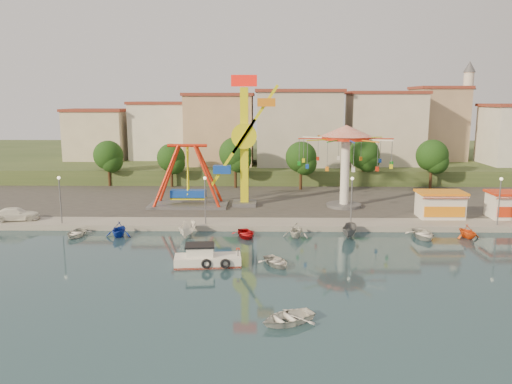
{
  "coord_description": "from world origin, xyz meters",
  "views": [
    {
      "loc": [
        -1.53,
        -40.41,
        14.17
      ],
      "look_at": [
        -2.45,
        14.0,
        4.0
      ],
      "focal_mm": 35.0,
      "sensor_mm": 36.0,
      "label": 1
    }
  ],
  "objects_px": {
    "cabin_motorboat": "(206,259)",
    "rowboat_a": "(276,262)",
    "wave_swinger": "(346,148)",
    "pirate_ship_ride": "(188,177)",
    "van": "(16,214)",
    "kamikaze_tower": "(247,144)"
  },
  "relations": [
    {
      "from": "pirate_ship_ride",
      "to": "kamikaze_tower",
      "type": "relative_size",
      "value": 0.61
    },
    {
      "from": "wave_swinger",
      "to": "van",
      "type": "distance_m",
      "value": 39.74
    },
    {
      "from": "kamikaze_tower",
      "to": "rowboat_a",
      "type": "xyz_separation_m",
      "value": [
        3.3,
        -21.69,
        -8.17
      ]
    },
    {
      "from": "rowboat_a",
      "to": "van",
      "type": "bearing_deg",
      "value": 128.33
    },
    {
      "from": "cabin_motorboat",
      "to": "pirate_ship_ride",
      "type": "bearing_deg",
      "value": 96.46
    },
    {
      "from": "pirate_ship_ride",
      "to": "cabin_motorboat",
      "type": "relative_size",
      "value": 1.7
    },
    {
      "from": "rowboat_a",
      "to": "van",
      "type": "distance_m",
      "value": 32.16
    },
    {
      "from": "cabin_motorboat",
      "to": "rowboat_a",
      "type": "relative_size",
      "value": 1.75
    },
    {
      "from": "rowboat_a",
      "to": "van",
      "type": "relative_size",
      "value": 0.68
    },
    {
      "from": "wave_swinger",
      "to": "rowboat_a",
      "type": "distance_m",
      "value": 24.4
    },
    {
      "from": "rowboat_a",
      "to": "cabin_motorboat",
      "type": "bearing_deg",
      "value": 153.14
    },
    {
      "from": "cabin_motorboat",
      "to": "van",
      "type": "relative_size",
      "value": 1.18
    },
    {
      "from": "pirate_ship_ride",
      "to": "cabin_motorboat",
      "type": "distance_m",
      "value": 22.3
    },
    {
      "from": "pirate_ship_ride",
      "to": "wave_swinger",
      "type": "xyz_separation_m",
      "value": [
        19.92,
        -0.2,
        3.8
      ]
    },
    {
      "from": "cabin_motorboat",
      "to": "rowboat_a",
      "type": "xyz_separation_m",
      "value": [
        6.06,
        0.02,
        -0.19
      ]
    },
    {
      "from": "wave_swinger",
      "to": "rowboat_a",
      "type": "relative_size",
      "value": 3.45
    },
    {
      "from": "pirate_ship_ride",
      "to": "rowboat_a",
      "type": "xyz_separation_m",
      "value": [
        10.79,
        -21.43,
        -4.05
      ]
    },
    {
      "from": "wave_swinger",
      "to": "cabin_motorboat",
      "type": "relative_size",
      "value": 1.97
    },
    {
      "from": "pirate_ship_ride",
      "to": "wave_swinger",
      "type": "distance_m",
      "value": 20.28
    },
    {
      "from": "pirate_ship_ride",
      "to": "van",
      "type": "bearing_deg",
      "value": -156.44
    },
    {
      "from": "pirate_ship_ride",
      "to": "cabin_motorboat",
      "type": "height_order",
      "value": "pirate_ship_ride"
    },
    {
      "from": "cabin_motorboat",
      "to": "van",
      "type": "height_order",
      "value": "van"
    }
  ]
}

